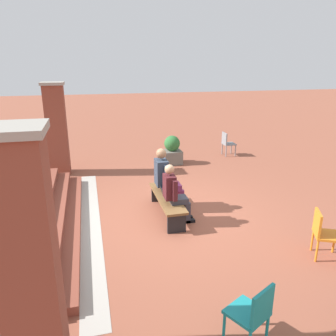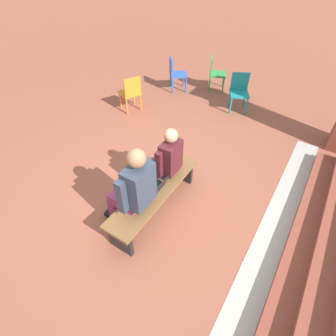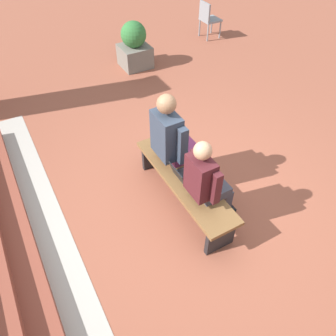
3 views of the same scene
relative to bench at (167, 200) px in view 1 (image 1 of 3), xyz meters
name	(u,v)px [view 1 (image 1 of 3)]	position (x,y,z in m)	size (l,w,h in m)	color
ground_plane	(172,215)	(-0.04, -0.10, -0.35)	(60.00, 60.00, 0.00)	brown
concrete_strip	(91,223)	(0.00, 1.65, -0.35)	(6.12, 0.40, 0.01)	#A8A399
brick_steps	(52,220)	(0.00, 2.40, -0.18)	(5.32, 0.90, 0.45)	brown
brick_pillar_left_of_steps	(27,258)	(-3.31, 2.24, 1.01)	(0.64, 0.64, 2.70)	brown
brick_pillar_right_of_steps	(57,129)	(3.59, 2.45, 1.01)	(0.64, 0.64, 2.70)	brown
bench	(167,200)	(0.00, 0.00, 0.00)	(1.80, 0.44, 0.45)	brown
person_student	(174,192)	(-0.37, -0.06, 0.34)	(0.51, 0.64, 1.28)	#383842
person_adult	(166,177)	(0.37, -0.07, 0.40)	(0.59, 0.75, 1.43)	#7F2D5B
laptop	(167,194)	(-0.01, 0.01, 0.15)	(0.32, 0.29, 0.21)	black
plastic_chair_far_left	(323,232)	(-2.21, -2.20, 0.13)	(0.56, 0.56, 0.84)	orange
plastic_chair_near_bench_right	(227,142)	(4.24, -3.26, 0.13)	(0.42, 0.42, 0.84)	gray
plastic_chair_by_pillar	(253,312)	(-3.64, -0.13, 0.13)	(0.57, 0.57, 0.84)	teal
planter	(172,151)	(3.76, -1.09, 0.08)	(0.60, 0.60, 0.94)	#6B665B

